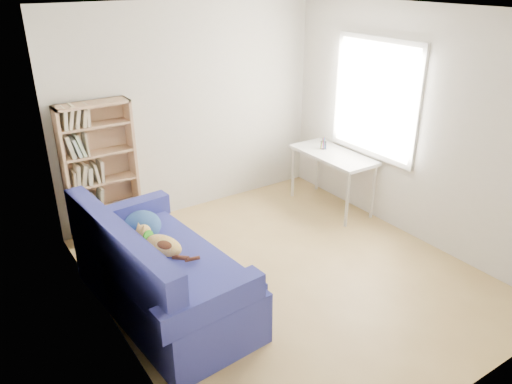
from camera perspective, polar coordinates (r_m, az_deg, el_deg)
ground at (r=5.28m, az=3.45°, el=-9.35°), size 4.00×4.00×0.00m
room_shell at (r=4.66m, az=4.69°, el=8.21°), size 3.54×4.04×2.62m
sofa at (r=4.69m, az=-11.08°, el=-9.23°), size 1.10×2.05×0.98m
bookshelf at (r=5.94m, az=-17.28°, el=1.63°), size 0.80×0.25×1.60m
desk at (r=6.49m, az=8.77°, el=3.75°), size 0.54×1.17×0.75m
pen_cup at (r=6.59m, az=7.70°, el=5.41°), size 0.08×0.08×0.16m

